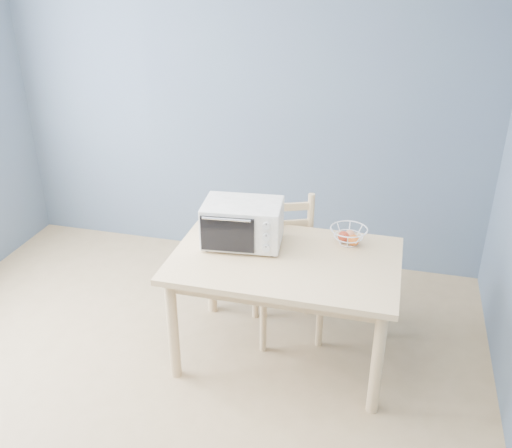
% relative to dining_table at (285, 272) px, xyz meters
% --- Properties ---
extents(room, '(4.01, 4.51, 2.61)m').
position_rel_dining_table_xyz_m(room, '(-0.64, -0.91, 0.65)').
color(room, tan).
rests_on(room, ground).
extents(dining_table, '(1.40, 0.90, 0.75)m').
position_rel_dining_table_xyz_m(dining_table, '(0.00, 0.00, 0.00)').
color(dining_table, '#E4C089').
rests_on(dining_table, ground).
extents(toaster_oven, '(0.52, 0.41, 0.29)m').
position_rel_dining_table_xyz_m(toaster_oven, '(-0.32, 0.10, 0.25)').
color(toaster_oven, white).
rests_on(toaster_oven, dining_table).
extents(fruit_basket, '(0.25, 0.25, 0.11)m').
position_rel_dining_table_xyz_m(fruit_basket, '(0.36, 0.28, 0.16)').
color(fruit_basket, white).
rests_on(fruit_basket, dining_table).
extents(dining_chair, '(0.59, 0.59, 0.97)m').
position_rel_dining_table_xyz_m(dining_chair, '(-0.05, 0.31, -0.17)').
color(dining_chair, '#E4C089').
rests_on(dining_chair, ground).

